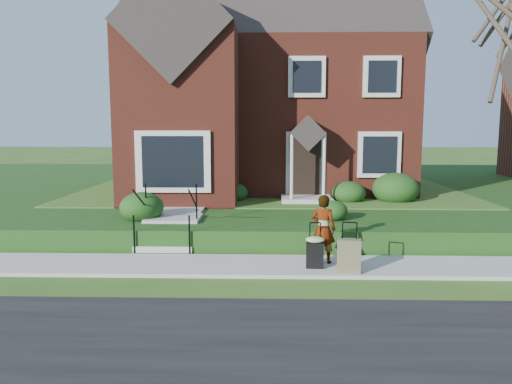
{
  "coord_description": "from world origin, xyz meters",
  "views": [
    {
      "loc": [
        0.01,
        -10.47,
        3.06
      ],
      "look_at": [
        -0.33,
        2.0,
        1.38
      ],
      "focal_mm": 35.0,
      "sensor_mm": 36.0,
      "label": 1
    }
  ],
  "objects_px": {
    "suitcase_black": "(315,250)",
    "suitcase_olive": "(349,256)",
    "woman": "(323,229)",
    "front_steps": "(170,228)"
  },
  "relations": [
    {
      "from": "front_steps",
      "to": "suitcase_black",
      "type": "bearing_deg",
      "value": -31.18
    },
    {
      "from": "woman",
      "to": "suitcase_olive",
      "type": "xyz_separation_m",
      "value": [
        0.45,
        -0.74,
        -0.4
      ]
    },
    {
      "from": "woman",
      "to": "suitcase_black",
      "type": "relative_size",
      "value": 1.55
    },
    {
      "from": "front_steps",
      "to": "suitcase_black",
      "type": "height_order",
      "value": "front_steps"
    },
    {
      "from": "front_steps",
      "to": "suitcase_black",
      "type": "distance_m",
      "value": 4.05
    },
    {
      "from": "suitcase_black",
      "to": "suitcase_olive",
      "type": "relative_size",
      "value": 0.94
    },
    {
      "from": "woman",
      "to": "suitcase_black",
      "type": "distance_m",
      "value": 0.61
    },
    {
      "from": "suitcase_black",
      "to": "suitcase_olive",
      "type": "distance_m",
      "value": 0.73
    },
    {
      "from": "front_steps",
      "to": "woman",
      "type": "distance_m",
      "value": 4.06
    },
    {
      "from": "suitcase_black",
      "to": "front_steps",
      "type": "bearing_deg",
      "value": 151.88
    }
  ]
}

